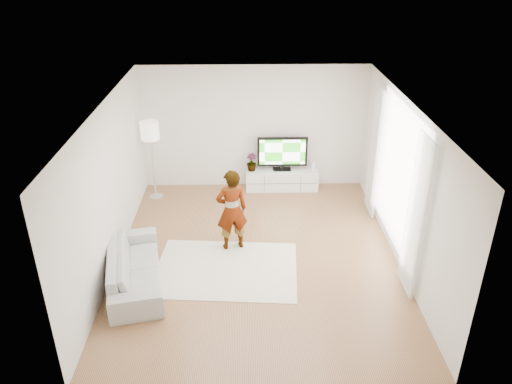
{
  "coord_description": "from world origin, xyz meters",
  "views": [
    {
      "loc": [
        -0.2,
        -7.57,
        5.12
      ],
      "look_at": [
        -0.01,
        0.4,
        1.1
      ],
      "focal_mm": 35.0,
      "sensor_mm": 36.0,
      "label": 1
    }
  ],
  "objects_px": {
    "television": "(282,152)",
    "player": "(232,210)",
    "sofa": "(134,267)",
    "floor_lamp": "(150,134)",
    "media_console": "(282,179)",
    "rug": "(226,269)"
  },
  "relations": [
    {
      "from": "sofa",
      "to": "floor_lamp",
      "type": "bearing_deg",
      "value": -9.11
    },
    {
      "from": "media_console",
      "to": "player",
      "type": "bearing_deg",
      "value": -113.83
    },
    {
      "from": "player",
      "to": "floor_lamp",
      "type": "bearing_deg",
      "value": -64.24
    },
    {
      "from": "sofa",
      "to": "television",
      "type": "bearing_deg",
      "value": -49.2
    },
    {
      "from": "television",
      "to": "sofa",
      "type": "bearing_deg",
      "value": -127.28
    },
    {
      "from": "television",
      "to": "rug",
      "type": "height_order",
      "value": "television"
    },
    {
      "from": "television",
      "to": "rug",
      "type": "bearing_deg",
      "value": -110.35
    },
    {
      "from": "media_console",
      "to": "sofa",
      "type": "height_order",
      "value": "sofa"
    },
    {
      "from": "rug",
      "to": "television",
      "type": "bearing_deg",
      "value": 69.65
    },
    {
      "from": "media_console",
      "to": "player",
      "type": "relative_size",
      "value": 1.05
    },
    {
      "from": "player",
      "to": "media_console",
      "type": "bearing_deg",
      "value": -127.86
    },
    {
      "from": "rug",
      "to": "player",
      "type": "xyz_separation_m",
      "value": [
        0.1,
        0.7,
        0.79
      ]
    },
    {
      "from": "television",
      "to": "floor_lamp",
      "type": "relative_size",
      "value": 0.64
    },
    {
      "from": "television",
      "to": "media_console",
      "type": "bearing_deg",
      "value": -90.0
    },
    {
      "from": "media_console",
      "to": "sofa",
      "type": "distance_m",
      "value": 4.41
    },
    {
      "from": "media_console",
      "to": "player",
      "type": "xyz_separation_m",
      "value": [
        -1.09,
        -2.46,
        0.56
      ]
    },
    {
      "from": "floor_lamp",
      "to": "media_console",
      "type": "bearing_deg",
      "value": 7.3
    },
    {
      "from": "media_console",
      "to": "television",
      "type": "bearing_deg",
      "value": 90.0
    },
    {
      "from": "media_console",
      "to": "television",
      "type": "xyz_separation_m",
      "value": [
        0.0,
        0.03,
        0.65
      ]
    },
    {
      "from": "television",
      "to": "player",
      "type": "height_order",
      "value": "player"
    },
    {
      "from": "player",
      "to": "sofa",
      "type": "bearing_deg",
      "value": 18.91
    },
    {
      "from": "rug",
      "to": "floor_lamp",
      "type": "distance_m",
      "value": 3.58
    }
  ]
}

